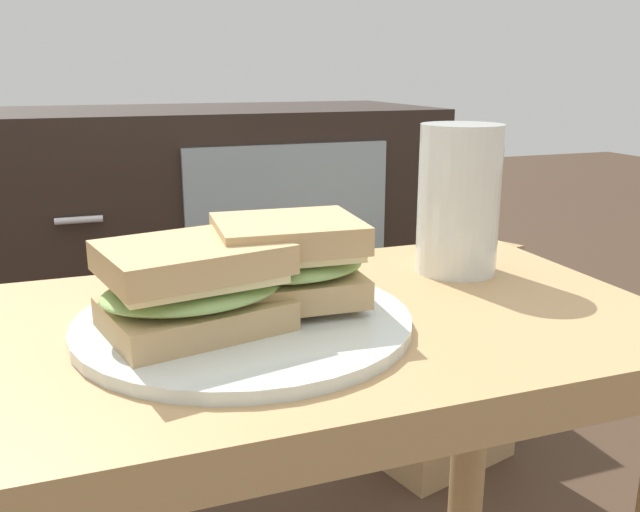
# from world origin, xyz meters

# --- Properties ---
(side_table) EXTENTS (0.56, 0.36, 0.46)m
(side_table) POSITION_xyz_m (0.00, 0.00, 0.37)
(side_table) COLOR tan
(side_table) RESTS_ON ground
(tv_cabinet) EXTENTS (0.96, 0.46, 0.58)m
(tv_cabinet) POSITION_xyz_m (0.07, 0.95, 0.29)
(tv_cabinet) COLOR black
(tv_cabinet) RESTS_ON ground
(plate) EXTENTS (0.27, 0.27, 0.01)m
(plate) POSITION_xyz_m (-0.08, -0.01, 0.47)
(plate) COLOR silver
(plate) RESTS_ON side_table
(sandwich_front) EXTENTS (0.16, 0.13, 0.07)m
(sandwich_front) POSITION_xyz_m (-0.12, -0.02, 0.50)
(sandwich_front) COLOR tan
(sandwich_front) RESTS_ON plate
(sandwich_back) EXTENTS (0.13, 0.11, 0.07)m
(sandwich_back) POSITION_xyz_m (-0.04, 0.00, 0.51)
(sandwich_back) COLOR tan
(sandwich_back) RESTS_ON plate
(beer_glass) EXTENTS (0.08, 0.08, 0.15)m
(beer_glass) POSITION_xyz_m (0.16, 0.07, 0.53)
(beer_glass) COLOR silver
(beer_glass) RESTS_ON side_table
(paper_bag) EXTENTS (0.25, 0.19, 0.38)m
(paper_bag) POSITION_xyz_m (0.37, 0.41, 0.19)
(paper_bag) COLOR tan
(paper_bag) RESTS_ON ground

